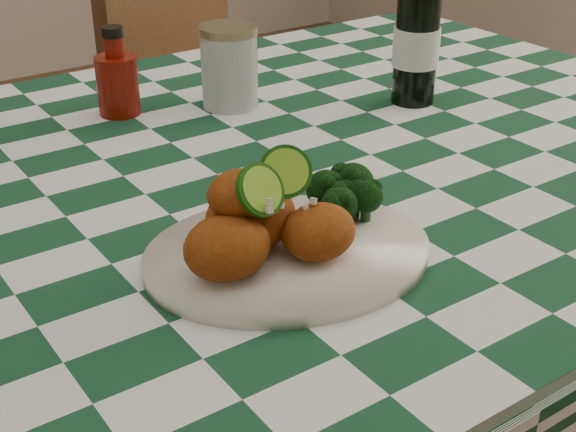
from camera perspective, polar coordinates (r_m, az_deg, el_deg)
dining_table at (r=1.26m, az=-4.30°, el=-13.43°), size 1.66×1.06×0.79m
plate at (r=0.84m, az=-0.00°, el=-2.77°), size 0.36×0.32×0.02m
fried_chicken_pile at (r=0.80m, az=-1.09°, el=0.66°), size 0.17×0.12×0.11m
broccoli_side at (r=0.88m, az=4.21°, el=1.31°), size 0.08×0.08×0.06m
ketchup_bottle at (r=1.25m, az=-12.11°, el=10.03°), size 0.08×0.08×0.14m
mason_jar at (r=1.26m, az=-4.20°, el=10.54°), size 0.10×0.10×0.13m
beer_bottle at (r=1.28m, az=9.21°, el=13.19°), size 0.09×0.09×0.24m
wooden_chair_right at (r=1.97m, az=-3.45°, el=6.15°), size 0.61×0.62×0.99m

